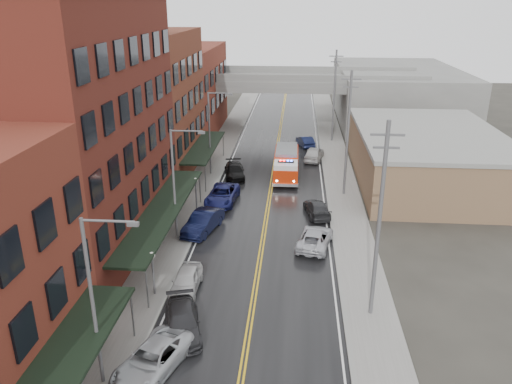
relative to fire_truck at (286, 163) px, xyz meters
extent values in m
cube|color=black|center=(-1.42, -9.84, -1.56)|extent=(11.00, 160.00, 0.02)
cube|color=slate|center=(-8.72, -9.84, -1.50)|extent=(3.00, 160.00, 0.15)
cube|color=slate|center=(5.88, -9.84, -1.50)|extent=(3.00, 160.00, 0.15)
cube|color=gray|center=(-7.07, -9.84, -1.50)|extent=(0.30, 160.00, 0.15)
cube|color=gray|center=(4.23, -9.84, -1.50)|extent=(0.30, 160.00, 0.15)
cube|color=#581B17|center=(-14.72, -16.84, 7.43)|extent=(9.00, 20.00, 18.00)
cube|color=brown|center=(-14.72, 0.66, 5.93)|extent=(9.00, 15.00, 15.00)
cube|color=maroon|center=(-14.72, 18.16, 4.43)|extent=(9.00, 20.00, 12.00)
cube|color=brown|center=(14.58, 0.16, 0.93)|extent=(14.00, 22.00, 5.00)
cube|color=slate|center=(16.58, 30.16, 2.43)|extent=(18.00, 30.00, 8.00)
cylinder|color=slate|center=(-7.77, -28.24, -0.07)|extent=(0.10, 0.10, 3.00)
cube|color=black|center=(-8.92, -16.84, 1.43)|extent=(2.60, 18.00, 0.18)
cylinder|color=slate|center=(-7.77, -25.44, -0.07)|extent=(0.10, 0.10, 3.00)
cylinder|color=slate|center=(-7.77, -8.24, -0.07)|extent=(0.10, 0.10, 3.00)
cube|color=black|center=(-8.92, 0.66, 1.43)|extent=(2.60, 13.00, 0.18)
cylinder|color=slate|center=(-7.77, -5.44, -0.07)|extent=(0.10, 0.10, 3.00)
cylinder|color=slate|center=(-7.77, 6.76, -0.07)|extent=(0.10, 0.10, 3.00)
cylinder|color=#59595B|center=(-7.82, -23.84, -0.17)|extent=(0.14, 0.14, 2.80)
sphere|color=silver|center=(-7.82, -23.84, 1.33)|extent=(0.44, 0.44, 0.44)
cylinder|color=#59595B|center=(-7.82, -9.84, -0.17)|extent=(0.14, 0.14, 2.80)
sphere|color=silver|center=(-7.82, -9.84, 1.33)|extent=(0.44, 0.44, 0.44)
cylinder|color=#59595B|center=(-8.22, -31.84, 2.93)|extent=(0.18, 0.18, 9.00)
cylinder|color=#59595B|center=(-7.02, -31.84, 7.33)|extent=(2.40, 0.12, 0.12)
cube|color=#59595B|center=(-5.92, -31.84, 7.23)|extent=(0.50, 0.22, 0.18)
cylinder|color=#59595B|center=(-8.22, -15.84, 2.93)|extent=(0.18, 0.18, 9.00)
cylinder|color=#59595B|center=(-7.02, -15.84, 7.33)|extent=(2.40, 0.12, 0.12)
cube|color=#59595B|center=(-5.92, -15.84, 7.23)|extent=(0.50, 0.22, 0.18)
cylinder|color=#59595B|center=(-8.22, 0.16, 2.93)|extent=(0.18, 0.18, 9.00)
cylinder|color=#59595B|center=(-7.02, 0.16, 7.33)|extent=(2.40, 0.12, 0.12)
cube|color=#59595B|center=(-5.92, 0.16, 7.23)|extent=(0.50, 0.22, 0.18)
cylinder|color=#59595B|center=(5.78, -24.84, 4.43)|extent=(0.24, 0.24, 12.00)
cube|color=#59595B|center=(5.78, -24.84, 9.63)|extent=(1.80, 0.12, 0.12)
cube|color=#59595B|center=(5.78, -24.84, 8.93)|extent=(1.40, 0.12, 0.12)
cylinder|color=#59595B|center=(5.78, -4.84, 4.43)|extent=(0.24, 0.24, 12.00)
cube|color=#59595B|center=(5.78, -4.84, 9.63)|extent=(1.80, 0.12, 0.12)
cube|color=#59595B|center=(5.78, -4.84, 8.93)|extent=(1.40, 0.12, 0.12)
cylinder|color=#59595B|center=(5.78, 15.16, 4.43)|extent=(0.24, 0.24, 12.00)
cube|color=#59595B|center=(5.78, 15.16, 9.63)|extent=(1.80, 0.12, 0.12)
cube|color=#59595B|center=(5.78, 15.16, 8.93)|extent=(1.40, 0.12, 0.12)
cube|color=slate|center=(-1.42, 22.16, 5.18)|extent=(40.00, 10.00, 1.50)
cube|color=slate|center=(-12.42, 22.16, 1.43)|extent=(1.60, 8.00, 6.00)
cube|color=slate|center=(9.58, 22.16, 1.43)|extent=(1.60, 8.00, 6.00)
cube|color=red|center=(-0.01, 1.25, -0.02)|extent=(2.53, 5.51, 2.10)
cube|color=red|center=(0.01, -2.65, -0.32)|extent=(2.51, 2.61, 1.50)
cube|color=silver|center=(0.01, -2.65, 0.68)|extent=(2.39, 2.41, 0.50)
cube|color=black|center=(0.01, -2.45, -0.02)|extent=(2.53, 1.61, 0.80)
cube|color=slate|center=(-0.01, 1.25, 1.18)|extent=(2.28, 5.11, 0.30)
cube|color=black|center=(0.01, -2.65, 1.01)|extent=(1.60, 0.29, 0.14)
sphere|color=#FF0C0C|center=(-0.54, -2.65, 1.09)|extent=(0.20, 0.20, 0.20)
sphere|color=#1933FF|center=(0.56, -2.64, 1.09)|extent=(0.20, 0.20, 0.20)
cylinder|color=black|center=(-1.09, -2.75, -1.07)|extent=(1.00, 0.35, 1.00)
cylinder|color=black|center=(1.11, -2.74, -1.07)|extent=(1.00, 0.35, 1.00)
cylinder|color=black|center=(-1.10, 0.75, -1.07)|extent=(1.00, 0.35, 1.00)
cylinder|color=black|center=(1.10, 0.76, -1.07)|extent=(1.00, 0.35, 1.00)
cylinder|color=black|center=(-1.12, 3.25, -1.07)|extent=(1.00, 0.35, 1.00)
cylinder|color=black|center=(1.08, 3.26, -1.07)|extent=(1.00, 0.35, 1.00)
imported|color=#AEB1B6|center=(-5.99, -30.78, -0.85)|extent=(3.89, 5.66, 1.44)
imported|color=#262628|center=(-5.17, -27.50, -0.87)|extent=(3.22, 5.18, 1.40)
imported|color=#BBBBBB|center=(-5.91, -23.04, -0.86)|extent=(1.70, 4.18, 1.42)
imported|color=black|center=(-6.42, -14.14, -0.73)|extent=(3.01, 5.38, 1.68)
imported|color=#151850|center=(-5.78, -7.73, -0.80)|extent=(2.98, 5.74, 1.55)
imported|color=black|center=(-5.51, -0.64, -0.84)|extent=(2.88, 5.32, 1.46)
imported|color=#B5B7BE|center=(2.64, -16.04, -0.88)|extent=(3.31, 5.34, 1.38)
imported|color=#272729|center=(3.00, -10.04, -0.91)|extent=(2.62, 4.81, 1.32)
imported|color=#B2B2B2|center=(3.16, 6.36, -0.75)|extent=(2.80, 5.09, 1.64)
imported|color=black|center=(2.18, 12.36, -0.87)|extent=(2.59, 4.48, 1.39)
camera|label=1|loc=(0.98, -50.89, 16.22)|focal=35.00mm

